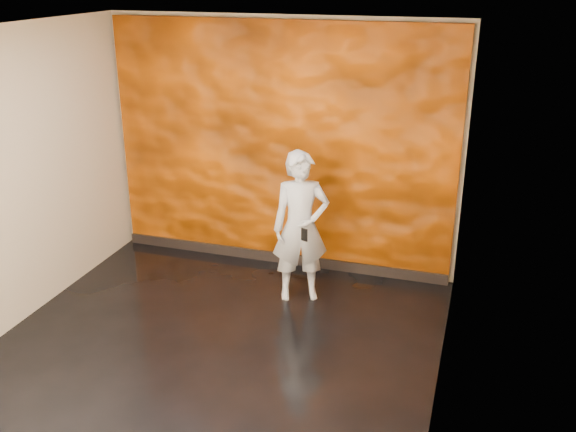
% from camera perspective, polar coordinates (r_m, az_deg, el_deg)
% --- Properties ---
extents(room, '(4.02, 4.02, 2.81)m').
position_cam_1_polar(room, '(5.41, -7.26, 0.97)').
color(room, black).
rests_on(room, ground).
extents(feature_wall, '(3.90, 0.06, 2.75)m').
position_cam_1_polar(feature_wall, '(7.15, -0.74, 6.06)').
color(feature_wall, '#DD5901').
rests_on(feature_wall, ground).
extents(baseboard, '(3.90, 0.04, 0.12)m').
position_cam_1_polar(baseboard, '(7.57, -0.79, -3.69)').
color(baseboard, black).
rests_on(baseboard, ground).
extents(man, '(0.68, 0.57, 1.58)m').
position_cam_1_polar(man, '(6.51, 1.14, -0.98)').
color(man, '#999DA6').
rests_on(man, ground).
extents(phone, '(0.07, 0.04, 0.13)m').
position_cam_1_polar(phone, '(6.29, 1.46, -1.68)').
color(phone, black).
rests_on(phone, man).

